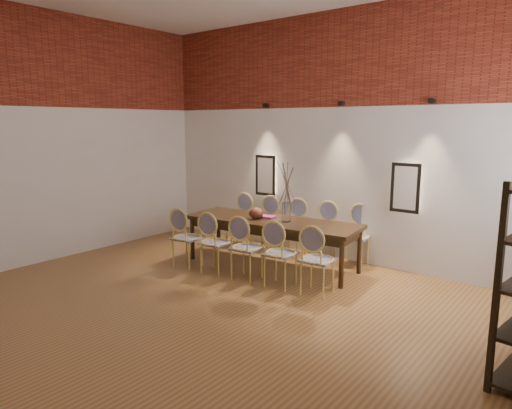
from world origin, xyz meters
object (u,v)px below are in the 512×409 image
Objects in this scene: chair_near_b at (216,242)px; chair_near_d at (281,253)px; chair_far_b at (265,224)px; chair_far_e at (355,237)px; dining_table at (272,243)px; chair_far_a at (239,221)px; chair_far_d at (323,232)px; bowl at (256,213)px; chair_far_c at (293,228)px; chair_near_c at (247,248)px; book at (267,217)px; chair_near_a at (187,238)px; vase at (286,212)px; chair_near_e at (318,260)px.

chair_near_b is 1.11m from chair_near_d.
chair_far_e is at bearing -180.00° from chair_far_b.
chair_far_a is (-1.19, 0.59, 0.09)m from dining_table.
dining_table is 2.96× the size of chair_far_d.
chair_far_c is at bearing 78.32° from bowl.
book is at bearing 100.37° from chair_near_c.
chair_far_b is (0.38, 1.51, 0.00)m from chair_near_a.
chair_near_b is at bearing 69.06° from chair_far_c.
chair_near_a is 1.00× the size of chair_near_c.
chair_far_b is 3.62× the size of book.
vase is at bearing 112.48° from chair_near_d.
chair_far_e is at bearing 47.01° from vase.
chair_near_c is 1.11m from chair_near_e.
chair_near_e is 1.57m from bowl.
chair_far_a is at bearing 0.00° from chair_far_d.
chair_near_a is at bearing 33.16° from chair_far_e.
vase reaches higher than chair_far_d.
chair_near_c is at bearing -102.66° from vase.
bowl is at bearing -169.05° from dining_table.
book is at bearing 146.82° from chair_near_e.
chair_far_c is (1.11, 0.13, 0.00)m from chair_far_a.
chair_near_e is at bearing -33.60° from vase.
chair_near_d is 1.00× the size of chair_far_c.
vase reaches higher than chair_far_b.
chair_near_e is at bearing 146.84° from chair_far_a.
chair_far_b is at bearing 0.00° from chair_far_e.
chair_far_b is 1.00× the size of chair_far_d.
chair_near_e is 1.83m from chair_far_c.
chair_near_b is 3.62× the size of book.
dining_table is 0.73m from chair_near_c.
chair_near_b is 1.00× the size of chair_far_b.
chair_near_a is 1.00× the size of chair_near_d.
dining_table is at bearing 52.57° from chair_near_b.
chair_near_a and chair_far_b have the same top height.
chair_far_b is (-1.28, 1.31, 0.00)m from chair_near_d.
chair_near_e is 3.62× the size of book.
chair_near_a reaches higher than book.
chair_far_b reaches higher than book.
book is at bearing 61.09° from bowl.
chair_far_d is 3.62× the size of book.
chair_near_d is at bearing -33.02° from bowl.
chair_near_d is at bearing 138.94° from chair_far_a.
chair_far_b reaches higher than bowl.
chair_far_a is (-0.72, 1.38, 0.00)m from chair_near_b.
book is (-0.80, 0.74, 0.30)m from chair_near_d.
chair_far_b is (-0.17, 1.44, 0.00)m from chair_near_b.
bowl is at bearing 38.39° from chair_near_a.
chair_near_b is 1.00× the size of chair_near_e.
book is at bearing 146.64° from dining_table.
chair_near_d is (1.11, 0.13, 0.00)m from chair_near_b.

